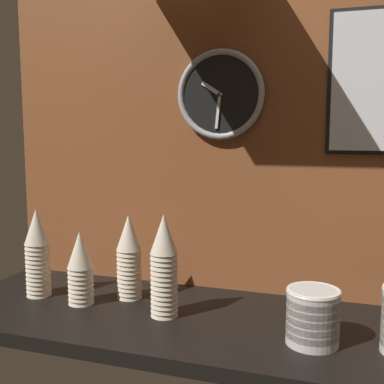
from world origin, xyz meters
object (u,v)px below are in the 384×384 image
cup_stack_far_left (38,252)px  bowl_stack_right (313,315)px  cup_stack_left (80,268)px  wall_clock (220,95)px  cup_stack_center_left (129,257)px  cup_stack_center (164,266)px

cup_stack_far_left → bowl_stack_right: size_ratio=2.00×
cup_stack_far_left → cup_stack_left: bearing=-7.8°
cup_stack_left → bowl_stack_right: size_ratio=1.60×
bowl_stack_right → wall_clock: wall_clock is taller
bowl_stack_right → wall_clock: 0.74m
wall_clock → cup_stack_left: bearing=-145.7°
cup_stack_center_left → bowl_stack_right: bearing=-15.2°
cup_stack_center_left → cup_stack_far_left: (-0.29, -0.07, 0.01)m
cup_stack_center_left → cup_stack_center: 0.19m
cup_stack_center → bowl_stack_right: cup_stack_center is taller
cup_stack_center_left → cup_stack_far_left: 0.30m
cup_stack_far_left → cup_stack_center: bearing=-4.4°
cup_stack_center_left → cup_stack_center: bearing=-33.0°
cup_stack_far_left → cup_stack_center_left: bearing=13.6°
cup_stack_center → cup_stack_left: 0.28m
cup_stack_center_left → cup_stack_left: 0.15m
cup_stack_center_left → wall_clock: (0.25, 0.16, 0.51)m
cup_stack_left → bowl_stack_right: (0.71, -0.06, -0.04)m
bowl_stack_right → wall_clock: (-0.33, 0.32, 0.57)m
cup_stack_center → bowl_stack_right: size_ratio=2.09×
cup_stack_center_left → cup_stack_center: size_ratio=0.91×
wall_clock → cup_stack_center_left: bearing=-147.4°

